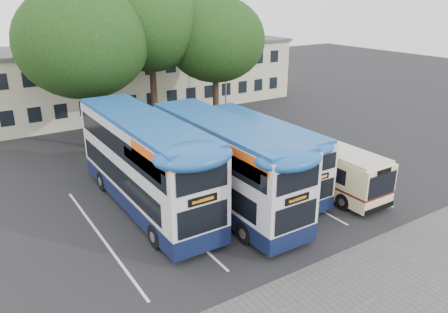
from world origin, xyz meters
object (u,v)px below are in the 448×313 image
(tree_right, at_px, (215,40))
(bus_dd_right, at_px, (260,151))
(tree_left, at_px, (82,42))
(bus_dd_left, at_px, (144,159))
(lamp_post, at_px, (226,60))
(bus_single, at_px, (316,160))
(bus_dd_mid, at_px, (223,161))
(tree_mid, at_px, (150,28))

(tree_right, distance_m, bus_dd_right, 12.92)
(tree_left, distance_m, bus_dd_left, 12.10)
(lamp_post, distance_m, bus_single, 16.94)
(lamp_post, relative_size, tree_left, 0.80)
(bus_dd_left, xyz_separation_m, bus_single, (9.50, -2.73, -1.17))
(tree_left, relative_size, bus_single, 1.26)
(bus_dd_right, bearing_deg, bus_dd_mid, -163.08)
(bus_dd_mid, bearing_deg, bus_single, -6.10)
(tree_left, height_order, bus_dd_mid, tree_left)
(bus_dd_left, height_order, bus_single, bus_dd_left)
(bus_dd_left, relative_size, bus_single, 1.30)
(lamp_post, height_order, bus_dd_right, lamp_post)
(tree_left, relative_size, tree_mid, 0.99)
(tree_mid, bearing_deg, bus_single, -75.50)
(tree_left, xyz_separation_m, bus_dd_right, (6.04, -12.21, -5.36))
(tree_mid, bearing_deg, bus_dd_left, -116.68)
(tree_mid, height_order, tree_right, tree_mid)
(tree_mid, relative_size, bus_dd_mid, 1.03)
(tree_right, distance_m, bus_single, 14.06)
(bus_dd_mid, bearing_deg, tree_left, 102.42)
(bus_single, bearing_deg, tree_mid, 104.50)
(tree_left, relative_size, bus_dd_mid, 1.02)
(bus_dd_left, bearing_deg, tree_left, 87.15)
(lamp_post, distance_m, bus_dd_left, 19.22)
(tree_mid, relative_size, bus_single, 1.27)
(tree_mid, height_order, bus_dd_left, tree_mid)
(bus_dd_left, bearing_deg, bus_dd_mid, -31.15)
(lamp_post, bearing_deg, bus_single, -104.63)
(bus_dd_mid, bearing_deg, bus_dd_right, 16.92)
(bus_dd_left, relative_size, bus_dd_mid, 1.05)
(bus_single, bearing_deg, tree_left, 122.93)
(tree_right, xyz_separation_m, bus_dd_right, (-3.99, -11.20, -5.08))
(bus_dd_mid, relative_size, bus_single, 1.23)
(tree_mid, bearing_deg, bus_dd_right, -86.45)
(bus_dd_left, bearing_deg, tree_mid, 63.32)
(tree_mid, distance_m, tree_right, 5.10)
(bus_dd_left, bearing_deg, lamp_post, 44.18)
(bus_dd_left, relative_size, bus_dd_right, 1.24)
(lamp_post, xyz_separation_m, bus_dd_right, (-7.09, -14.42, -2.90))
(bus_dd_mid, relative_size, bus_dd_right, 1.18)
(tree_right, relative_size, bus_single, 1.17)
(tree_mid, relative_size, tree_right, 1.09)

